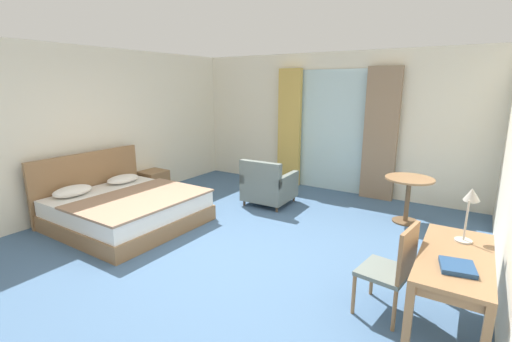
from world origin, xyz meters
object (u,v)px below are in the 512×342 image
Objects in this scene: bed at (125,207)px; desk_chair at (394,266)px; armchair_by_window at (268,186)px; round_cafe_table at (409,189)px; nightstand at (154,182)px; closed_book at (457,267)px; writing_desk at (455,265)px; desk_lamp at (471,202)px.

bed is 2.20× the size of desk_chair.
round_cafe_table is at bearing 10.60° from armchair_by_window.
nightstand is 1.89× the size of closed_book.
bed is 1.54× the size of writing_desk.
desk_chair is at bearing 143.10° from closed_book.
round_cafe_table is at bearing 107.58° from writing_desk.
writing_desk is 1.79× the size of round_cafe_table.
closed_book is (-0.02, -0.67, -0.34)m from desk_lamp.
writing_desk reaches higher than nightstand.
writing_desk is 1.54× the size of armchair_by_window.
round_cafe_table is (-0.84, 2.11, -0.55)m from desk_lamp.
desk_lamp is 2.33m from round_cafe_table.
writing_desk is 1.43× the size of desk_chair.
desk_chair reaches higher than armchair_by_window.
bed is at bearing 178.21° from desk_chair.
closed_book is 0.31× the size of armchair_by_window.
armchair_by_window is at bearing 145.65° from writing_desk.
desk_chair is 3.54× the size of closed_book.
round_cafe_table reaches higher than nightstand.
armchair_by_window is at bearing 55.43° from bed.
desk_chair is (-0.47, -0.03, -0.13)m from writing_desk.
armchair_by_window is at bearing 17.20° from nightstand.
nightstand is 0.67× the size of round_cafe_table.
desk_lamp is at bearing -28.55° from armchair_by_window.
bed is 4.02× the size of desk_lamp.
desk_chair is 1.08× the size of armchair_by_window.
round_cafe_table is at bearing 97.30° from desk_chair.
writing_desk is 0.61m from desk_lamp.
desk_lamp reaches higher than desk_chair.
writing_desk is 5.05× the size of closed_book.
writing_desk is 0.29m from closed_book.
armchair_by_window is (2.21, 0.68, 0.10)m from nightstand.
round_cafe_table is at bearing 95.20° from closed_book.
desk_chair reaches higher than nightstand.
closed_book is at bearing -17.53° from nightstand.
desk_chair reaches higher than closed_book.
armchair_by_window is at bearing 140.67° from desk_chair.
armchair_by_window reaches higher than round_cafe_table.
armchair_by_window is (-3.10, 1.69, -0.75)m from desk_lamp.
desk_lamp is 1.94× the size of closed_book.
writing_desk is (5.27, -1.40, 0.40)m from nightstand.
closed_book is (4.45, -0.36, 0.48)m from bed.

